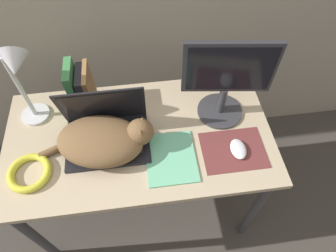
{
  "coord_description": "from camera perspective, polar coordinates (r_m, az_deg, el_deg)",
  "views": [
    {
      "loc": [
        0.03,
        -0.44,
        1.89
      ],
      "look_at": [
        0.13,
        0.29,
        0.86
      ],
      "focal_mm": 32.0,
      "sensor_mm": 36.0,
      "label": 1
    }
  ],
  "objects": [
    {
      "name": "mousepad",
      "position": [
        1.35,
        12.33,
        -4.48
      ],
      "size": [
        0.28,
        0.21,
        0.0
      ],
      "color": "brown",
      "rests_on": "desk"
    },
    {
      "name": "desk",
      "position": [
        1.44,
        -5.31,
        -3.9
      ],
      "size": [
        1.21,
        0.65,
        0.76
      ],
      "color": "tan",
      "rests_on": "ground_plane"
    },
    {
      "name": "laptop",
      "position": [
        1.34,
        -11.61,
        -0.94
      ],
      "size": [
        0.36,
        0.27,
        0.27
      ],
      "color": "black",
      "rests_on": "desk"
    },
    {
      "name": "external_monitor",
      "position": [
        1.3,
        11.16,
        8.8
      ],
      "size": [
        0.38,
        0.21,
        0.42
      ],
      "color": "#333338",
      "rests_on": "desk"
    },
    {
      "name": "cable_coil",
      "position": [
        1.38,
        -24.88,
        -8.07
      ],
      "size": [
        0.18,
        0.18,
        0.03
      ],
      "color": "gold",
      "rests_on": "desk"
    },
    {
      "name": "notepad",
      "position": [
        1.3,
        0.52,
        -6.07
      ],
      "size": [
        0.21,
        0.26,
        0.01
      ],
      "color": "#6BBC93",
      "rests_on": "desk"
    },
    {
      "name": "ground_plane",
      "position": [
        1.94,
        -2.89,
        -22.62
      ],
      "size": [
        12.0,
        12.0,
        0.0
      ],
      "primitive_type": "plane",
      "color": "#3D3833"
    },
    {
      "name": "desk_lamp",
      "position": [
        1.33,
        -26.53,
        8.54
      ],
      "size": [
        0.17,
        0.17,
        0.43
      ],
      "color": "silver",
      "rests_on": "desk"
    },
    {
      "name": "computer_mouse",
      "position": [
        1.34,
        13.23,
        -4.28
      ],
      "size": [
        0.07,
        0.1,
        0.03
      ],
      "color": "silver",
      "rests_on": "mousepad"
    },
    {
      "name": "cat",
      "position": [
        1.29,
        -12.02,
        -2.62
      ],
      "size": [
        0.5,
        0.32,
        0.16
      ],
      "color": "brown",
      "rests_on": "desk"
    },
    {
      "name": "book_row",
      "position": [
        1.43,
        -16.15,
        6.71
      ],
      "size": [
        0.1,
        0.16,
        0.25
      ],
      "color": "#387A42",
      "rests_on": "desk"
    }
  ]
}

